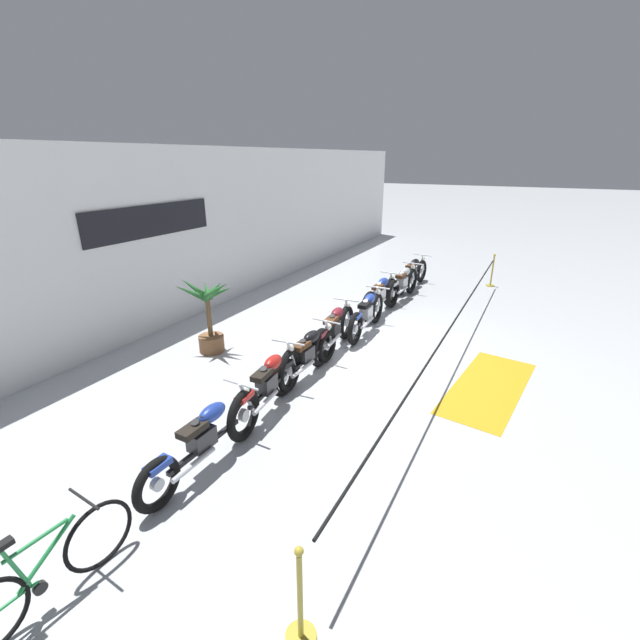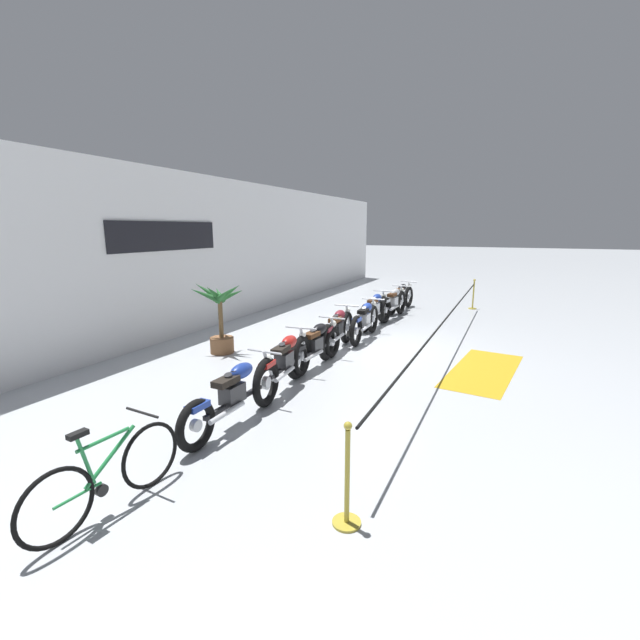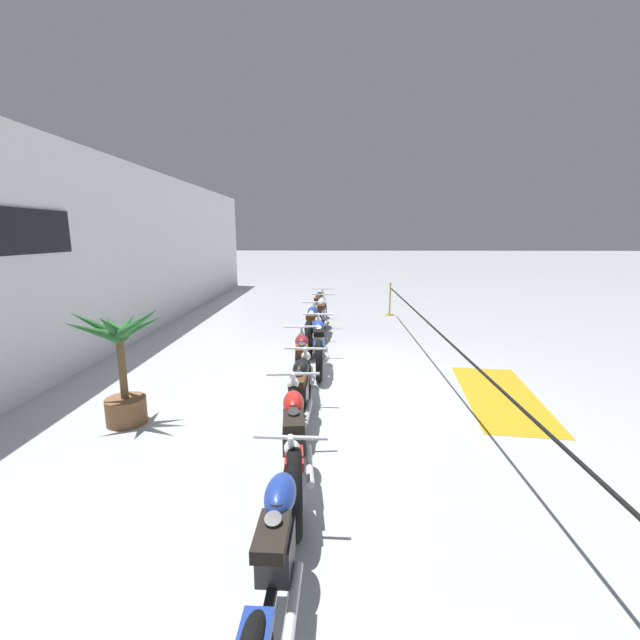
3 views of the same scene
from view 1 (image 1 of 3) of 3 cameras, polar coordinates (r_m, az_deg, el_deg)
The scene contains 15 objects.
ground_plane at distance 9.59m, azimuth 7.61°, elevation -3.49°, with size 120.00×120.00×0.00m, color #B2B7BC.
back_wall at distance 11.65m, azimuth -16.64°, elevation 11.03°, with size 28.00×0.29×4.20m.
motorcycle_blue_0 at distance 6.04m, azimuth -15.03°, elevation -15.08°, with size 2.29×0.62×0.92m.
motorcycle_red_1 at distance 7.01m, azimuth -6.85°, elevation -8.68°, with size 2.31×0.62×0.98m.
motorcycle_black_2 at distance 8.04m, azimuth -1.75°, elevation -4.73°, with size 2.21×0.62×0.92m.
motorcycle_maroon_3 at distance 9.10m, azimuth 1.89°, elevation -1.41°, with size 2.29×0.62×0.97m.
motorcycle_blue_4 at distance 10.12m, azimuth 6.27°, elevation 0.83°, with size 2.26×0.62×0.95m.
motorcycle_blue_5 at distance 11.47m, azimuth 8.04°, elevation 3.19°, with size 2.25×0.62×0.98m.
motorcycle_silver_6 at distance 12.68m, azimuth 10.97°, elevation 4.72°, with size 2.32×0.62×0.97m.
motorcycle_black_7 at distance 13.94m, azimuth 12.21°, elevation 6.06°, with size 2.39×0.62×0.95m.
bicycle at distance 5.17m, azimuth -32.71°, elevation -26.51°, with size 1.74×0.48×0.97m.
potted_palm_left_of_row at distance 9.26m, azimuth -14.63°, elevation 0.62°, with size 0.96×1.17×1.65m.
stanchion_far_left at distance 7.63m, azimuth 15.28°, elevation -4.48°, with size 12.20×0.28×1.05m.
stanchion_mid_left at distance 14.94m, azimuth 21.92°, elevation 5.56°, with size 0.28×0.28×1.05m.
floor_banner at distance 8.47m, azimuth 21.55°, elevation -8.30°, with size 2.88×1.11×0.01m, color #B78E19.
Camera 1 is at (-8.25, -2.90, 3.93)m, focal length 24.00 mm.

